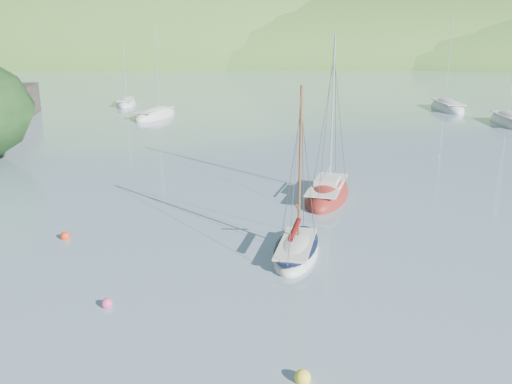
{
  "coord_description": "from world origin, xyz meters",
  "views": [
    {
      "loc": [
        1.54,
        -17.56,
        10.26
      ],
      "look_at": [
        0.83,
        8.0,
        2.73
      ],
      "focal_mm": 40.0,
      "sensor_mm": 36.0,
      "label": 1
    }
  ],
  "objects_px": {
    "distant_sloop_a": "(155,116)",
    "distant_sloop_b": "(447,108)",
    "distant_sloop_c": "(126,104)",
    "daysailer_white": "(296,251)",
    "sloop_red": "(327,194)",
    "distant_sloop_d": "(511,123)"
  },
  "relations": [
    {
      "from": "daysailer_white",
      "to": "sloop_red",
      "type": "xyz_separation_m",
      "value": [
        2.28,
        9.21,
        0.01
      ]
    },
    {
      "from": "sloop_red",
      "to": "distant_sloop_c",
      "type": "distance_m",
      "value": 47.13
    },
    {
      "from": "distant_sloop_b",
      "to": "distant_sloop_d",
      "type": "height_order",
      "value": "distant_sloop_b"
    },
    {
      "from": "daysailer_white",
      "to": "distant_sloop_c",
      "type": "relative_size",
      "value": 0.84
    },
    {
      "from": "daysailer_white",
      "to": "distant_sloop_d",
      "type": "relative_size",
      "value": 0.68
    },
    {
      "from": "distant_sloop_a",
      "to": "distant_sloop_c",
      "type": "distance_m",
      "value": 11.85
    },
    {
      "from": "daysailer_white",
      "to": "distant_sloop_b",
      "type": "distance_m",
      "value": 51.68
    },
    {
      "from": "sloop_red",
      "to": "distant_sloop_c",
      "type": "height_order",
      "value": "sloop_red"
    },
    {
      "from": "distant_sloop_a",
      "to": "distant_sloop_b",
      "type": "height_order",
      "value": "distant_sloop_b"
    },
    {
      "from": "distant_sloop_a",
      "to": "distant_sloop_d",
      "type": "xyz_separation_m",
      "value": [
        38.82,
        -3.82,
        0.01
      ]
    },
    {
      "from": "sloop_red",
      "to": "distant_sloop_b",
      "type": "distance_m",
      "value": 42.36
    },
    {
      "from": "distant_sloop_a",
      "to": "distant_sloop_b",
      "type": "distance_m",
      "value": 36.02
    },
    {
      "from": "distant_sloop_b",
      "to": "distant_sloop_c",
      "type": "relative_size",
      "value": 1.27
    },
    {
      "from": "sloop_red",
      "to": "distant_sloop_a",
      "type": "height_order",
      "value": "distant_sloop_a"
    },
    {
      "from": "distant_sloop_b",
      "to": "distant_sloop_c",
      "type": "xyz_separation_m",
      "value": [
        -41.25,
        3.16,
        -0.03
      ]
    },
    {
      "from": "distant_sloop_c",
      "to": "distant_sloop_d",
      "type": "bearing_deg",
      "value": -25.38
    },
    {
      "from": "distant_sloop_d",
      "to": "distant_sloop_a",
      "type": "bearing_deg",
      "value": 174.66
    },
    {
      "from": "distant_sloop_a",
      "to": "distant_sloop_d",
      "type": "relative_size",
      "value": 0.92
    },
    {
      "from": "daysailer_white",
      "to": "distant_sloop_c",
      "type": "distance_m",
      "value": 54.48
    },
    {
      "from": "distant_sloop_c",
      "to": "daysailer_white",
      "type": "bearing_deg",
      "value": -75.83
    },
    {
      "from": "distant_sloop_c",
      "to": "distant_sloop_d",
      "type": "xyz_separation_m",
      "value": [
        44.76,
        -14.08,
        0.03
      ]
    },
    {
      "from": "distant_sloop_a",
      "to": "distant_sloop_b",
      "type": "bearing_deg",
      "value": 29.32
    }
  ]
}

